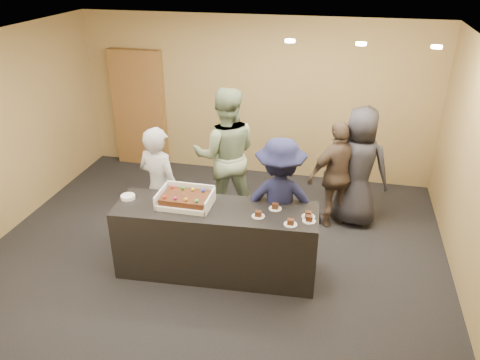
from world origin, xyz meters
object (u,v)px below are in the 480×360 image
at_px(sheet_cake, 185,198).
at_px(cake_box, 186,201).
at_px(plate_stack, 128,197).
at_px(serving_counter, 216,240).
at_px(storage_cabinet, 139,109).
at_px(person_server_grey, 160,188).
at_px(person_dark_suit, 358,167).
at_px(person_navy_man, 279,202).
at_px(person_sage_man, 226,155).
at_px(person_brown_extra, 337,175).

bearing_deg(sheet_cake, cake_box, 89.15).
bearing_deg(plate_stack, serving_counter, 0.30).
bearing_deg(cake_box, plate_stack, -177.74).
bearing_deg(storage_cabinet, person_server_grey, -61.05).
xyz_separation_m(cake_box, person_dark_suit, (2.00, 1.59, -0.07)).
bearing_deg(storage_cabinet, serving_counter, -52.34).
relative_size(sheet_cake, person_server_grey, 0.32).
distance_m(plate_stack, person_navy_man, 1.85).
relative_size(person_sage_man, person_dark_suit, 1.13).
xyz_separation_m(cake_box, person_server_grey, (-0.51, 0.43, -0.11)).
height_order(serving_counter, sheet_cake, sheet_cake).
bearing_deg(person_sage_man, storage_cabinet, -52.59).
distance_m(storage_cabinet, sheet_cake, 3.42).
xyz_separation_m(sheet_cake, person_server_grey, (-0.51, 0.45, -0.16)).
relative_size(person_navy_man, person_brown_extra, 1.06).
bearing_deg(cake_box, person_sage_man, 84.07).
distance_m(person_navy_man, person_brown_extra, 1.23).
bearing_deg(person_server_grey, storage_cabinet, -43.07).
relative_size(person_sage_man, person_brown_extra, 1.25).
height_order(plate_stack, person_navy_man, person_navy_man).
bearing_deg(sheet_cake, person_sage_man, 84.15).
relative_size(sheet_cake, person_dark_suit, 0.31).
distance_m(storage_cabinet, plate_stack, 3.10).
relative_size(serving_counter, person_navy_man, 1.45).
height_order(person_server_grey, person_dark_suit, person_dark_suit).
height_order(plate_stack, person_dark_suit, person_dark_suit).
bearing_deg(person_brown_extra, serving_counter, 12.99).
xyz_separation_m(sheet_cake, plate_stack, (-0.73, -0.01, -0.08)).
relative_size(cake_box, plate_stack, 3.63).
xyz_separation_m(sheet_cake, person_brown_extra, (1.72, 1.48, -0.21)).
distance_m(serving_counter, plate_stack, 1.20).
height_order(person_server_grey, person_sage_man, person_sage_man).
relative_size(storage_cabinet, cake_box, 3.32).
bearing_deg(person_dark_suit, sheet_cake, 55.36).
height_order(plate_stack, person_server_grey, person_server_grey).
bearing_deg(storage_cabinet, person_navy_man, -39.85).
height_order(person_sage_man, person_brown_extra, person_sage_man).
bearing_deg(person_dark_suit, person_server_grey, 41.32).
distance_m(serving_counter, cake_box, 0.62).
distance_m(storage_cabinet, person_brown_extra, 3.85).
xyz_separation_m(plate_stack, person_dark_suit, (2.73, 1.61, -0.05)).
height_order(storage_cabinet, cake_box, storage_cabinet).
relative_size(serving_counter, cake_box, 3.82).
distance_m(sheet_cake, person_sage_man, 1.37).
bearing_deg(plate_stack, person_brown_extra, 31.18).
height_order(serving_counter, storage_cabinet, storage_cabinet).
xyz_separation_m(storage_cabinet, plate_stack, (1.12, -2.89, -0.12)).
xyz_separation_m(plate_stack, person_server_grey, (0.23, 0.46, -0.08)).
bearing_deg(person_navy_man, sheet_cake, 14.10).
bearing_deg(sheet_cake, person_navy_man, 23.05).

